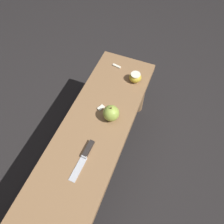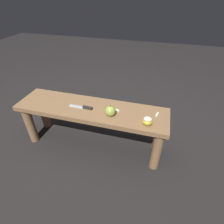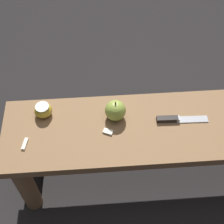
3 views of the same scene
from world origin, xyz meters
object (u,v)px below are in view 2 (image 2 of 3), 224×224
apple_whole (110,111)px  knife (84,107)px  wooden_bench (92,117)px  apple_cut (147,122)px

apple_whole → knife: bearing=-8.3°
wooden_bench → apple_whole: bearing=163.3°
knife → apple_whole: size_ratio=2.21×
apple_whole → apple_cut: size_ratio=1.33×
wooden_bench → apple_whole: 0.24m
wooden_bench → apple_cut: apple_cut is taller
wooden_bench → apple_whole: apple_whole is taller
wooden_bench → apple_cut: (-0.48, 0.09, 0.12)m
wooden_bench → knife: 0.12m
wooden_bench → apple_whole: (-0.19, 0.06, 0.14)m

